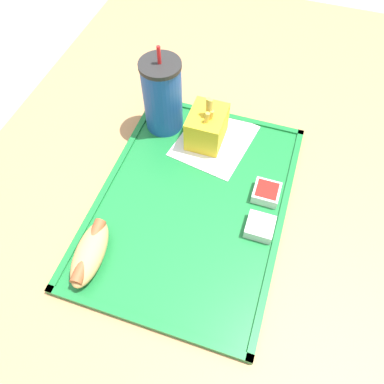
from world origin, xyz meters
TOP-DOWN VIEW (x-y plane):
  - ground_plane at (0.00, 0.00)m, footprint 8.00×8.00m
  - dining_table at (0.00, 0.00)m, footprint 1.46×0.88m
  - food_tray at (-0.04, -0.01)m, footprint 0.48×0.34m
  - paper_napkin at (0.12, -0.01)m, footprint 0.18×0.17m
  - soda_cup at (0.13, 0.11)m, footprint 0.08×0.08m
  - hot_dog_far at (-0.20, 0.11)m, footprint 0.13×0.06m
  - fries_carton at (0.11, 0.01)m, footprint 0.09×0.07m
  - sauce_cup_mayo at (-0.06, -0.14)m, footprint 0.05×0.05m
  - sauce_cup_ketchup at (0.01, -0.14)m, footprint 0.05×0.05m

SIDE VIEW (x-z plane):
  - ground_plane at x=0.00m, z-range 0.00..0.00m
  - dining_table at x=0.00m, z-range 0.00..0.78m
  - food_tray at x=-0.04m, z-range 0.77..0.79m
  - paper_napkin at x=0.12m, z-range 0.79..0.79m
  - sauce_cup_mayo at x=-0.06m, z-range 0.79..0.81m
  - sauce_cup_ketchup at x=0.01m, z-range 0.79..0.81m
  - hot_dog_far at x=-0.20m, z-range 0.79..0.83m
  - fries_carton at x=0.11m, z-range 0.77..0.88m
  - soda_cup at x=0.13m, z-range 0.77..0.96m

